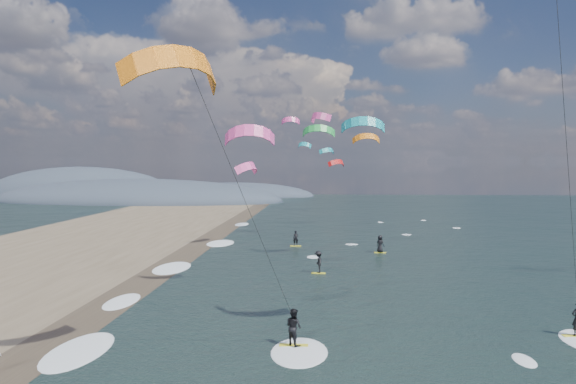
{
  "coord_description": "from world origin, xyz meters",
  "views": [
    {
      "loc": [
        1.11,
        -18.47,
        8.65
      ],
      "look_at": [
        -1.0,
        12.0,
        7.0
      ],
      "focal_mm": 35.0,
      "sensor_mm": 36.0,
      "label": 1
    }
  ],
  "objects": [
    {
      "name": "far_kitesurfers",
      "position": [
        1.87,
        29.89,
        0.86
      ],
      "size": [
        9.34,
        14.71,
        1.76
      ],
      "color": "yellow",
      "rests_on": "ground"
    },
    {
      "name": "shoreline_surf",
      "position": [
        -10.8,
        14.75,
        0.0
      ],
      "size": [
        2.4,
        79.4,
        0.11
      ],
      "color": "white",
      "rests_on": "ground"
    },
    {
      "name": "coastal_hills",
      "position": [
        -44.84,
        107.86,
        0.0
      ],
      "size": [
        80.0,
        41.0,
        15.0
      ],
      "color": "#3D4756",
      "rests_on": "ground"
    },
    {
      "name": "kitesurfer_near_a",
      "position": [
        10.34,
        4.81,
        14.19
      ],
      "size": [
        7.74,
        8.45,
        18.53
      ],
      "color": "yellow",
      "rests_on": "ground"
    },
    {
      "name": "bg_kite_field",
      "position": [
        0.29,
        52.21,
        11.65
      ],
      "size": [
        15.81,
        74.14,
        8.07
      ],
      "color": "#D83F8C",
      "rests_on": "ground"
    },
    {
      "name": "kitesurfer_near_b",
      "position": [
        -2.78,
        3.06,
        8.69
      ],
      "size": [
        7.03,
        9.26,
        13.43
      ],
      "color": "yellow",
      "rests_on": "ground"
    },
    {
      "name": "wet_sand_strip",
      "position": [
        -12.0,
        10.0,
        0.0
      ],
      "size": [
        3.0,
        240.0,
        0.0
      ],
      "primitive_type": "cube",
      "color": "#382D23",
      "rests_on": "ground"
    }
  ]
}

